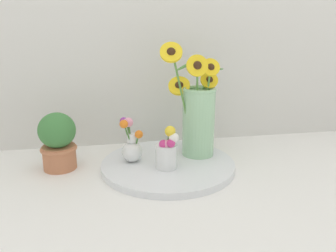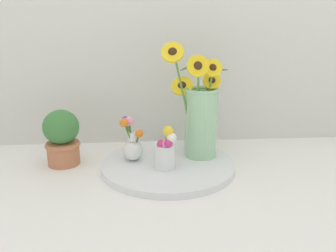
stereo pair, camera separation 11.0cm
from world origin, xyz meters
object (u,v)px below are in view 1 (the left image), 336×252
(vase_small_center, at_px, (167,152))
(potted_plant, at_px, (58,141))
(serving_tray, at_px, (168,165))
(mason_jar_sunflowers, at_px, (198,114))
(vase_bulb_right, at_px, (131,144))

(vase_small_center, bearing_deg, potted_plant, 162.21)
(serving_tray, distance_m, vase_small_center, 0.09)
(mason_jar_sunflowers, bearing_deg, serving_tray, -154.67)
(serving_tray, relative_size, vase_bulb_right, 2.91)
(serving_tray, bearing_deg, potted_plant, 170.50)
(potted_plant, bearing_deg, vase_bulb_right, -8.08)
(mason_jar_sunflowers, distance_m, vase_bulb_right, 0.26)
(vase_bulb_right, relative_size, potted_plant, 0.80)
(serving_tray, xyz_separation_m, vase_small_center, (-0.01, -0.05, 0.07))
(mason_jar_sunflowers, relative_size, potted_plant, 2.06)
(vase_bulb_right, height_order, potted_plant, potted_plant)
(potted_plant, bearing_deg, vase_small_center, -17.79)
(vase_bulb_right, distance_m, potted_plant, 0.25)
(vase_small_center, distance_m, potted_plant, 0.37)
(mason_jar_sunflowers, xyz_separation_m, vase_small_center, (-0.13, -0.11, -0.09))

